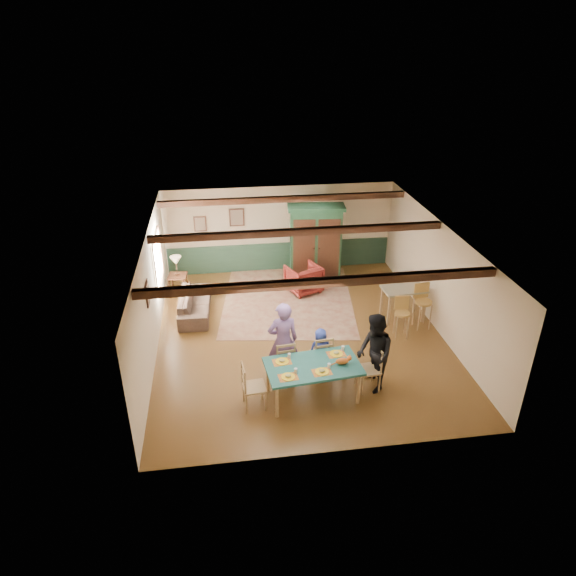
{
  "coord_description": "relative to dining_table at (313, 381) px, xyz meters",
  "views": [
    {
      "loc": [
        -1.84,
        -10.79,
        6.91
      ],
      "look_at": [
        -0.25,
        0.39,
        1.15
      ],
      "focal_mm": 32.0,
      "sensor_mm": 36.0,
      "label": 1
    }
  ],
  "objects": [
    {
      "name": "picture_back_a",
      "position": [
        -1.16,
        6.38,
        1.4
      ],
      "size": [
        0.45,
        0.04,
        0.55
      ],
      "primitive_type": null,
      "color": "gray",
      "rests_on": "wall_back"
    },
    {
      "name": "place_setting_far_left",
      "position": [
        -0.61,
        0.21,
        0.45
      ],
      "size": [
        0.45,
        0.36,
        0.11
      ],
      "primitive_type": null,
      "rotation": [
        0.0,
        0.0,
        0.1
      ],
      "color": "yellow",
      "rests_on": "dining_table"
    },
    {
      "name": "wall_right",
      "position": [
        3.64,
        2.41,
        0.95
      ],
      "size": [
        0.02,
        8.0,
        2.7
      ],
      "primitive_type": "cube",
      "color": "beige",
      "rests_on": "floor"
    },
    {
      "name": "ceiling_beam_mid",
      "position": [
        0.14,
        2.81,
        2.21
      ],
      "size": [
        6.95,
        0.16,
        0.16
      ],
      "primitive_type": "cube",
      "color": "black",
      "rests_on": "ceiling"
    },
    {
      "name": "ceiling_beam_front",
      "position": [
        0.14,
        0.11,
        2.21
      ],
      "size": [
        6.95,
        0.16,
        0.16
      ],
      "primitive_type": "cube",
      "color": "black",
      "rests_on": "ceiling"
    },
    {
      "name": "armoire",
      "position": [
        1.1,
        5.56,
        0.77
      ],
      "size": [
        1.7,
        0.81,
        2.33
      ],
      "primitive_type": "cube",
      "rotation": [
        0.0,
        0.0,
        -0.09
      ],
      "color": "#163923",
      "rests_on": "floor"
    },
    {
      "name": "person_child",
      "position": [
        0.34,
        0.89,
        0.14
      ],
      "size": [
        0.55,
        0.39,
        1.07
      ],
      "primitive_type": "imported",
      "rotation": [
        0.0,
        0.0,
        3.24
      ],
      "color": "navy",
      "rests_on": "floor"
    },
    {
      "name": "counter_table",
      "position": [
        2.91,
        2.81,
        0.06
      ],
      "size": [
        1.15,
        0.73,
        0.92
      ],
      "primitive_type": null,
      "rotation": [
        0.0,
        0.0,
        0.08
      ],
      "color": "tan",
      "rests_on": "floor"
    },
    {
      "name": "picture_left_wall",
      "position": [
        -3.33,
        1.81,
        1.35
      ],
      "size": [
        0.04,
        0.42,
        0.52
      ],
      "primitive_type": null,
      "color": "gray",
      "rests_on": "wall_left"
    },
    {
      "name": "place_setting_far_right",
      "position": [
        0.55,
        0.32,
        0.45
      ],
      "size": [
        0.45,
        0.36,
        0.11
      ],
      "primitive_type": null,
      "rotation": [
        0.0,
        0.0,
        0.1
      ],
      "color": "yellow",
      "rests_on": "dining_table"
    },
    {
      "name": "place_setting_near_left",
      "position": [
        -0.55,
        -0.32,
        0.45
      ],
      "size": [
        0.45,
        0.36,
        0.11
      ],
      "primitive_type": null,
      "rotation": [
        0.0,
        0.0,
        0.1
      ],
      "color": "yellow",
      "rests_on": "dining_table"
    },
    {
      "name": "dining_table",
      "position": [
        0.0,
        0.0,
        0.0
      ],
      "size": [
        2.01,
        1.25,
        0.8
      ],
      "primitive_type": null,
      "rotation": [
        0.0,
        0.0,
        0.1
      ],
      "color": "#1B5752",
      "rests_on": "floor"
    },
    {
      "name": "dining_chair_far_right",
      "position": [
        0.35,
        0.8,
        0.11
      ],
      "size": [
        0.49,
        0.51,
        1.01
      ],
      "primitive_type": null,
      "rotation": [
        0.0,
        0.0,
        3.24
      ],
      "color": "#9A764D",
      "rests_on": "floor"
    },
    {
      "name": "picture_back_b",
      "position": [
        -2.26,
        6.38,
        1.25
      ],
      "size": [
        0.38,
        0.04,
        0.48
      ],
      "primitive_type": null,
      "color": "gray",
      "rests_on": "wall_back"
    },
    {
      "name": "dining_chair_end_right",
      "position": [
        1.21,
        0.12,
        0.11
      ],
      "size": [
        0.51,
        0.49,
        1.01
      ],
      "primitive_type": null,
      "rotation": [
        0.0,
        0.0,
        -1.47
      ],
      "color": "#9A764D",
      "rests_on": "floor"
    },
    {
      "name": "area_rug",
      "position": [
        0.09,
        4.29,
        -0.39
      ],
      "size": [
        4.11,
        4.68,
        0.01
      ],
      "primitive_type": "cube",
      "rotation": [
        0.0,
        0.0,
        -0.14
      ],
      "color": "tan",
      "rests_on": "floor"
    },
    {
      "name": "bar_stool_left",
      "position": [
        2.6,
        2.02,
        0.13
      ],
      "size": [
        0.42,
        0.45,
        1.05
      ],
      "primitive_type": null,
      "rotation": [
        0.0,
        0.0,
        -0.11
      ],
      "color": "#B99048",
      "rests_on": "floor"
    },
    {
      "name": "place_setting_near_center",
      "position": [
        0.13,
        -0.25,
        0.45
      ],
      "size": [
        0.45,
        0.36,
        0.11
      ],
      "primitive_type": null,
      "rotation": [
        0.0,
        0.0,
        0.1
      ],
      "color": "yellow",
      "rests_on": "dining_table"
    },
    {
      "name": "person_woman",
      "position": [
        1.32,
        0.13,
        0.48
      ],
      "size": [
        0.75,
        0.91,
        1.75
      ],
      "primitive_type": "imported",
      "rotation": [
        0.0,
        0.0,
        -1.47
      ],
      "color": "black",
      "rests_on": "floor"
    },
    {
      "name": "ceiling_beam_back",
      "position": [
        0.14,
        5.41,
        2.21
      ],
      "size": [
        6.95,
        0.16,
        0.16
      ],
      "primitive_type": "cube",
      "color": "black",
      "rests_on": "ceiling"
    },
    {
      "name": "cat",
      "position": [
        0.59,
        -0.05,
        0.49
      ],
      "size": [
        0.4,
        0.19,
        0.19
      ],
      "primitive_type": null,
      "rotation": [
        0.0,
        0.0,
        0.1
      ],
      "color": "orange",
      "rests_on": "dining_table"
    },
    {
      "name": "wall_back",
      "position": [
        0.14,
        6.41,
        0.95
      ],
      "size": [
        7.0,
        0.02,
        2.7
      ],
      "primitive_type": "cube",
      "color": "beige",
      "rests_on": "floor"
    },
    {
      "name": "table_lamp",
      "position": [
        -2.97,
        5.06,
        0.51
      ],
      "size": [
        0.36,
        0.36,
        0.57
      ],
      "primitive_type": null,
      "rotation": [
        0.0,
        0.0,
        0.13
      ],
      "color": "beige",
      "rests_on": "end_table"
    },
    {
      "name": "dining_chair_end_left",
      "position": [
        -1.21,
        -0.12,
        0.11
      ],
      "size": [
        0.51,
        0.49,
        1.01
      ],
      "primitive_type": null,
      "rotation": [
        0.0,
        0.0,
        1.67
      ],
      "color": "#9A764D",
      "rests_on": "floor"
    },
    {
      "name": "wainscot_back",
      "position": [
        0.14,
        6.39,
        0.05
      ],
      "size": [
        6.95,
        0.03,
        0.9
      ],
      "primitive_type": "cube",
      "color": "#1E3829",
      "rests_on": "floor"
    },
    {
      "name": "wall_left",
      "position": [
        -3.36,
        2.41,
        0.95
      ],
      "size": [
        0.02,
        8.0,
        2.7
      ],
      "primitive_type": "cube",
      "color": "beige",
      "rests_on": "floor"
    },
    {
      "name": "person_man",
      "position": [
        -0.51,
        0.8,
        0.52
      ],
      "size": [
        0.71,
        0.5,
        1.83
      ],
      "primitive_type": "imported",
      "rotation": [
        0.0,
        0.0,
        3.24
      ],
      "color": "#755490",
      "rests_on": "floor"
    },
    {
      "name": "floor",
      "position": [
        0.14,
        2.41,
        -0.4
      ],
      "size": [
        8.0,
        8.0,
        0.0
      ],
      "primitive_type": "plane",
      "color": "#533517",
      "rests_on": "ground"
    },
    {
      "name": "sofa",
      "position": [
        -2.48,
        3.9,
        -0.11
      ],
      "size": [
        0.87,
        2.03,
        0.58
      ],
      "primitive_type": "imported",
      "rotation": [
        0.0,
        0.0,
        1.53
      ],
      "color": "#423129",
      "rests_on": "floor"
    },
    {
      "name": "armchair",
      "position": [
        0.62,
        4.78,
        0.01
      ],
      "size": [
        1.14,
        1.16,
        0.81
      ],
      "primitive_type": "imported",
      "rotation": [
        0.0,
        0.0,
        -2.75
      ],
      "color": "#460E0F",
      "rests_on": "floor"
    },
    {
      "name": "dining_chair_far_left",
      "position": [
        -0.5,
        0.72,
        0.11
      ],
      "size": [
        0.49,
        0.51,
        1.01
      ],
      "primitive_type": null,
      "rotation": [
        0.0,
        0.0,
        3.24
      ],
      "color": "#9A764D",
      "rests_on": "floor"
    },
    {
      "name": "end_table",
      "position": [
        -2.97,
        5.06,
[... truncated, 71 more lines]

